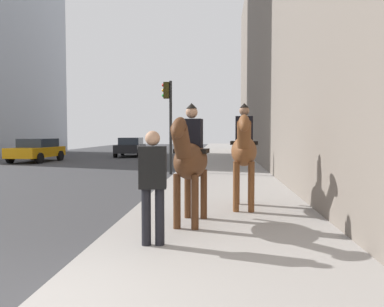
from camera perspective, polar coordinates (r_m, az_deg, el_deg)
name	(u,v)px	position (r m, az deg, el deg)	size (l,w,h in m)	color
mounted_horse_near	(190,158)	(7.14, -0.26, -0.72)	(2.15, 0.74, 2.22)	#4C2B16
mounted_horse_far	(244,149)	(8.71, 7.53, 0.58)	(2.15, 0.65, 2.33)	brown
pedestrian_greeting	(153,180)	(5.85, -5.69, -3.81)	(0.30, 0.42, 1.70)	black
car_near_lane	(37,150)	(26.28, -21.53, 0.53)	(4.34, 2.22, 1.44)	orange
car_far_lane	(131,146)	(30.53, -8.88, 1.01)	(4.32, 2.12, 1.44)	black
traffic_light_near_curb	(169,112)	(17.04, -3.40, 5.99)	(0.20, 0.44, 4.02)	black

